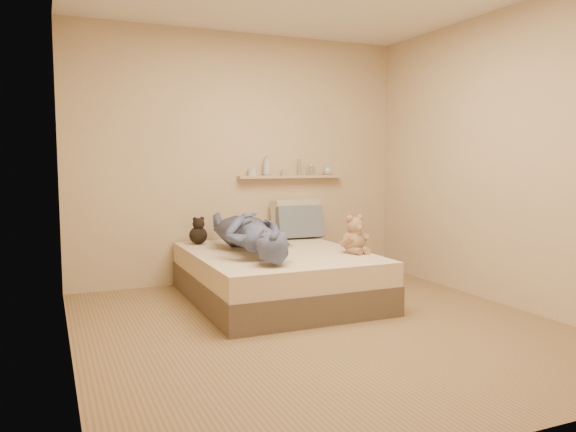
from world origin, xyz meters
name	(u,v)px	position (x,y,z in m)	size (l,w,h in m)	color
room	(322,158)	(0.00, 0.00, 1.30)	(3.80, 3.80, 3.80)	olive
bed	(276,276)	(0.00, 0.93, 0.22)	(1.50, 1.90, 0.45)	brown
game_console	(284,245)	(-0.16, 0.36, 0.60)	(0.18, 0.13, 0.06)	#B3B6BA
teddy_bear	(354,237)	(0.62, 0.57, 0.59)	(0.28, 0.28, 0.35)	#967952
dark_plush	(198,232)	(-0.54, 1.63, 0.57)	(0.18, 0.18, 0.27)	black
pillow_cream	(296,218)	(0.58, 1.76, 0.65)	(0.55, 0.16, 0.40)	beige
pillow_grey	(300,222)	(0.56, 1.62, 0.62)	(0.50, 0.14, 0.34)	slate
person	(249,232)	(-0.25, 0.94, 0.64)	(0.58, 1.58, 0.38)	#4F5A7C
wall_shelf	(291,177)	(0.55, 1.84, 1.10)	(1.20, 0.12, 0.03)	tan
shelf_bottles	(291,168)	(0.55, 1.84, 1.19)	(0.99, 0.11, 0.22)	silver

